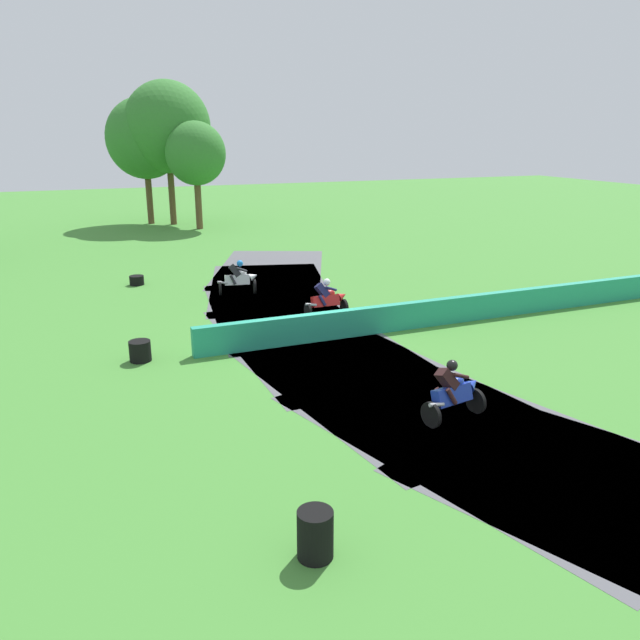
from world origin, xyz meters
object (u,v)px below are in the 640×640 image
motorcycle_lead_white (239,278)px  motorcycle_trailing_blue (454,391)px  motorcycle_chase_red (327,299)px  tire_stack_mid_b (315,534)px  tire_stack_near (137,280)px  tire_stack_mid_a (140,351)px

motorcycle_lead_white → motorcycle_trailing_blue: size_ratio=1.02×
motorcycle_chase_red → motorcycle_trailing_blue: bearing=-92.7°
motorcycle_lead_white → tire_stack_mid_b: 16.67m
motorcycle_trailing_blue → tire_stack_near: 17.03m
tire_stack_near → tire_stack_mid_b: (0.71, -19.55, 0.20)m
motorcycle_chase_red → tire_stack_mid_a: size_ratio=2.70×
motorcycle_lead_white → tire_stack_near: motorcycle_lead_white is taller
tire_stack_near → tire_stack_mid_a: tire_stack_mid_a is taller
motorcycle_trailing_blue → tire_stack_mid_a: (-6.34, 6.47, -0.34)m
motorcycle_chase_red → tire_stack_near: 9.47m
tire_stack_mid_b → motorcycle_lead_white: bearing=79.5°
motorcycle_lead_white → tire_stack_mid_b: size_ratio=2.14×
motorcycle_chase_red → tire_stack_mid_a: bearing=-161.7°
tire_stack_mid_a → tire_stack_mid_b: tire_stack_mid_b is taller
tire_stack_near → motorcycle_chase_red: bearing=-51.6°
motorcycle_lead_white → tire_stack_mid_b: bearing=-100.5°
motorcycle_lead_white → motorcycle_chase_red: 4.76m
motorcycle_trailing_blue → tire_stack_mid_b: (-4.76, -3.43, -0.24)m
motorcycle_lead_white → tire_stack_mid_b: (-3.03, -16.40, -0.26)m
motorcycle_trailing_blue → motorcycle_chase_red: bearing=87.3°
tire_stack_mid_b → tire_stack_near: bearing=92.1°
motorcycle_chase_red → tire_stack_mid_a: 7.11m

